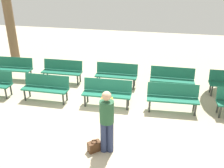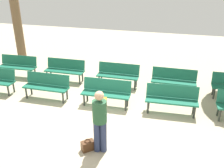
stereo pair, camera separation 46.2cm
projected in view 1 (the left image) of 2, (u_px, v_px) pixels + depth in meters
The scene contains 11 objects.
ground_plane at pixel (97, 131), 7.07m from camera, with size 25.57×25.57×0.00m, color #BCAD8E.
bench_r0_c1 at pixel (46, 86), 8.60m from camera, with size 1.60×0.49×0.87m.
bench_r0_c2 at pixel (107, 91), 8.25m from camera, with size 1.61×0.53×0.87m.
bench_r0_c3 at pixel (173, 96), 7.92m from camera, with size 1.63×0.57×0.87m.
bench_r1_c0 at pixel (13, 67), 10.33m from camera, with size 1.62×0.56×0.87m.
bench_r1_c1 at pixel (62, 70), 10.03m from camera, with size 1.61×0.51×0.87m.
bench_r1_c2 at pixel (116, 73), 9.67m from camera, with size 1.61×0.50×0.87m.
bench_r1_c3 at pixel (172, 78), 9.27m from camera, with size 1.60×0.49×0.87m.
tree_0 at pixel (10, 26), 11.74m from camera, with size 0.42×0.42×3.51m.
visitor_with_backpack at pixel (107, 118), 5.94m from camera, with size 0.41×0.57×1.65m.
handbag at pixel (94, 146), 6.25m from camera, with size 0.36×0.35×0.29m.
Camera 1 is at (1.66, -5.67, 4.12)m, focal length 40.38 mm.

